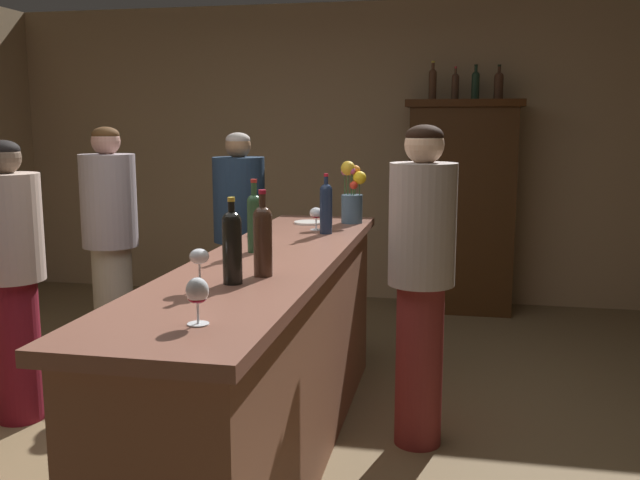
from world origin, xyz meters
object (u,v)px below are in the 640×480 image
Objects in this scene: display_bottle_midright at (499,84)px; bartender at (421,273)px; display_bottle_center at (475,84)px; wine_glass_mid at (199,258)px; wine_glass_spare at (316,214)px; display_cabinet at (461,203)px; wine_glass_rear at (264,216)px; bar_counter at (271,359)px; wine_bottle_pinot at (232,244)px; wine_bottle_malbec at (263,237)px; patron_by_cabinet at (11,271)px; display_bottle_midleft at (455,85)px; cheese_plate at (309,222)px; wine_glass_front at (197,293)px; patron_in_grey at (110,237)px; patron_redhead at (240,233)px; wine_bottle_chardonnay at (254,220)px; display_bottle_left at (433,83)px; flower_arrangement at (352,195)px; wine_bottle_syrah at (326,206)px.

bartender is (-0.45, -2.65, -1.02)m from display_bottle_midright.
bartender is (-0.27, -2.65, -1.03)m from display_bottle_center.
wine_glass_mid reaches higher than wine_glass_spare.
display_cabinet reaches higher than wine_glass_rear.
wine_bottle_pinot is at bearing -88.68° from bar_counter.
wine_bottle_malbec is 3.56m from display_bottle_center.
wine_glass_mid is 0.54× the size of display_bottle_midright.
wine_bottle_malbec is 1.23m from wine_glass_spare.
display_bottle_midleft is at bearing 73.03° from patron_by_cabinet.
cheese_plate is at bearing -115.45° from display_cabinet.
wine_glass_rear is at bearing 99.42° from wine_glass_front.
patron_in_grey is at bearing -139.14° from display_bottle_midleft.
bartender reaches higher than patron_redhead.
display_cabinet is 0.97m from display_bottle_midleft.
display_bottle_midright is at bearing 93.38° from patron_in_grey.
wine_bottle_chardonnay is at bearing 110.17° from wine_bottle_malbec.
flower_arrangement is at bearing -101.99° from display_bottle_left.
display_bottle_midright is at bearing 72.95° from wine_bottle_malbec.
display_cabinet is 3.63m from wine_bottle_pinot.
cheese_plate is at bearing 92.03° from wine_bottle_pinot.
patron_in_grey is 1.03× the size of patron_redhead.
wine_bottle_chardonnay is 0.65m from wine_bottle_syrah.
display_bottle_left reaches higher than display_bottle_midleft.
wine_glass_mid is 1.65m from patron_by_cabinet.
patron_in_grey is 0.99× the size of bartender.
wine_bottle_malbec is at bearing -101.52° from display_bottle_midleft.
display_bottle_left is 0.53m from display_bottle_midright.
display_bottle_left is at bearing 124.28° from patron_redhead.
display_bottle_midright reaches higher than cheese_plate.
wine_glass_rear is at bearing 105.51° from wine_bottle_malbec.
wine_bottle_syrah is (0.04, 1.11, -0.00)m from wine_bottle_malbec.
wine_bottle_chardonnay is 0.59m from wine_glass_rear.
wine_bottle_malbec is 1.27× the size of display_bottle_midleft.
display_bottle_midright is at bearing -0.00° from display_bottle_midleft.
patron_by_cabinet reaches higher than wine_glass_spare.
wine_glass_front is at bearing -69.78° from wine_glass_mid.
patron_redhead is (-0.71, 0.80, -0.25)m from wine_glass_spare.
wine_bottle_chardonnay is 1.05× the size of wine_bottle_pinot.
cheese_plate is at bearing 55.17° from patron_in_grey.
flower_arrangement is at bearing -109.67° from display_cabinet.
wine_glass_spare is at bearing 45.31° from patron_in_grey.
wine_bottle_pinot is 1.12m from bartender.
display_bottle_left is 1.18× the size of display_bottle_midleft.
wine_glass_rear is (-0.13, 1.34, -0.02)m from wine_glass_mid.
patron_redhead is (-0.59, 2.29, -0.27)m from wine_glass_mid.
display_bottle_left is 1.12× the size of display_bottle_center.
display_bottle_midleft is (0.82, 1.89, 0.90)m from cheese_plate.
bar_counter is 3.41m from display_bottle_center.
display_bottle_center is at bearing 71.05° from patron_by_cabinet.
display_bottle_midright is 0.18× the size of patron_in_grey.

